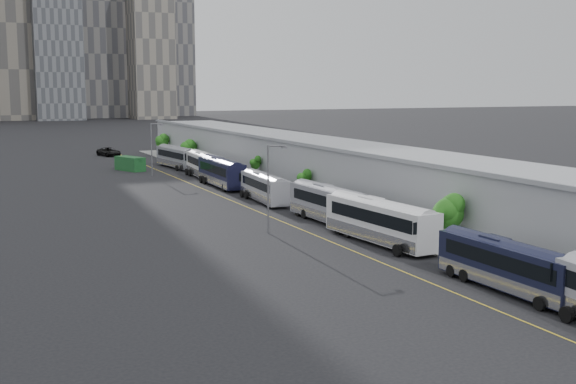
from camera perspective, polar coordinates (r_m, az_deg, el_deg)
sidewalk at (r=85.78m, az=4.46°, el=-1.16°), size 10.00×170.00×0.12m
lane_line at (r=81.29m, az=-2.03°, el=-1.70°), size 0.12×160.00×0.02m
depot at (r=87.27m, az=6.79°, el=1.26°), size 12.45×160.40×7.20m
skyline at (r=346.38m, az=-20.11°, el=13.88°), size 145.00×64.00×120.00m
bus_1 at (r=52.69m, az=16.96°, el=-5.90°), size 2.76×12.34×3.59m
bus_2 at (r=65.92m, az=7.29°, el=-2.61°), size 3.90×14.05×4.06m
bus_3 at (r=75.43m, az=3.35°, el=-1.23°), size 3.12×13.42×3.90m
bus_4 at (r=89.22m, az=-1.87°, el=0.16°), size 3.35×12.33×3.56m
bus_5 at (r=103.35m, az=-5.28°, el=1.36°), size 3.20×13.98×4.07m
bus_6 at (r=113.17m, az=-6.60°, el=1.93°), size 3.73×13.87×4.01m
bus_7 at (r=128.47m, az=-8.79°, el=2.60°), size 3.92×13.24×3.81m
tree_1 at (r=62.85m, az=12.54°, el=-1.33°), size 2.68×2.68×5.17m
tree_2 at (r=88.27m, az=1.25°, el=1.06°), size 1.60×1.60×3.85m
tree_3 at (r=103.08m, az=-2.60°, el=2.23°), size 1.34×1.34×3.99m
tree_4 at (r=131.58m, az=-7.91°, el=3.54°), size 2.81×2.81×4.82m
tree_5 at (r=149.90m, az=-9.93°, el=4.05°), size 2.58×2.58×4.68m
street_lamp_near at (r=69.63m, az=-1.44°, el=0.76°), size 2.04×0.22×8.60m
street_lamp_far at (r=117.48m, az=-10.64°, el=3.64°), size 2.04×0.22×8.41m
shipping_container at (r=125.85m, az=-12.37°, el=2.20°), size 4.34×6.51×2.38m
suv at (r=153.70m, az=-13.97°, el=3.10°), size 4.61×6.97×1.78m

